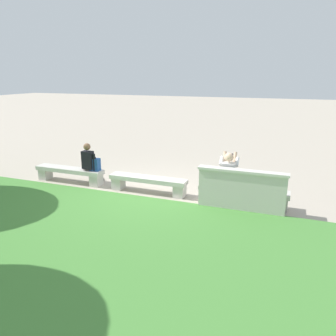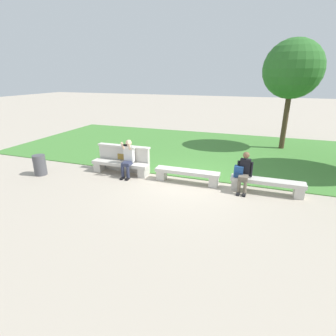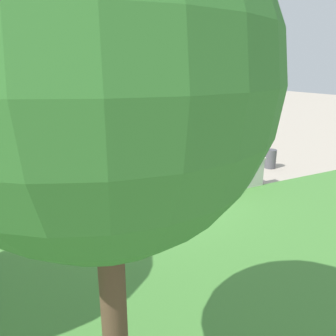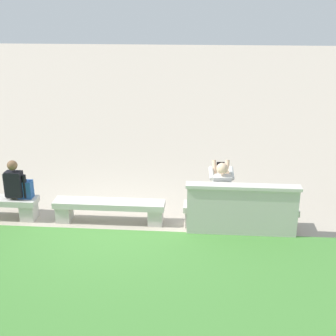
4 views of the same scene
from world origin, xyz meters
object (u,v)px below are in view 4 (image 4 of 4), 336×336
person_distant (17,187)px  backpack (26,189)px  bench_near (109,208)px  person_photographer (221,190)px  bench_main (240,212)px

person_distant → backpack: person_distant is taller
bench_near → person_photographer: 2.22m
person_distant → backpack: (-0.17, 0.02, -0.05)m
bench_main → backpack: 4.27m
bench_near → backpack: size_ratio=5.14×
bench_main → bench_near: size_ratio=1.00×
bench_near → backpack: bearing=-1.7°
bench_near → bench_main: bearing=180.0°
person_distant → backpack: size_ratio=2.94×
bench_near → backpack: backpack is taller
person_photographer → person_distant: person_photographer is taller
bench_main → bench_near: same height
person_photographer → person_distant: 4.04m
bench_near → person_distant: person_distant is taller
person_distant → person_photographer: bearing=-179.8°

